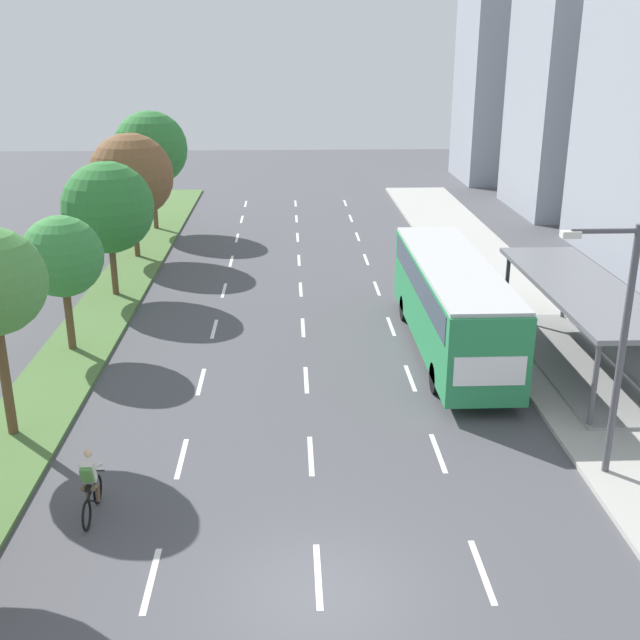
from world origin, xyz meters
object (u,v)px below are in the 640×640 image
(bus_shelter, at_px, (587,317))
(median_tree_fifth, at_px, (131,176))
(streetlight, at_px, (617,336))
(bus, at_px, (451,297))
(median_tree_farthest, at_px, (151,148))
(median_tree_third, at_px, (62,257))
(cyclist, at_px, (90,486))
(median_tree_fourth, at_px, (108,208))

(bus_shelter, xyz_separation_m, median_tree_fifth, (-17.96, 15.30, 2.42))
(streetlight, bearing_deg, bus, 103.98)
(median_tree_farthest, bearing_deg, streetlight, -61.06)
(bus, distance_m, streetlight, 9.16)
(median_tree_fifth, relative_size, streetlight, 0.97)
(bus_shelter, relative_size, median_tree_third, 2.07)
(bus_shelter, relative_size, median_tree_farthest, 1.47)
(cyclist, distance_m, streetlight, 13.11)
(bus, distance_m, median_tree_fifth, 19.39)
(bus_shelter, relative_size, bus, 0.90)
(median_tree_third, height_order, median_tree_fourth, median_tree_fourth)
(cyclist, xyz_separation_m, median_tree_farthest, (-3.23, 30.02, 4.05))
(median_tree_fourth, bearing_deg, bus_shelter, -26.40)
(median_tree_fifth, height_order, median_tree_farthest, median_tree_farthest)
(median_tree_fifth, relative_size, median_tree_farthest, 0.92)
(median_tree_farthest, bearing_deg, bus, -55.59)
(bus_shelter, distance_m, cyclist, 16.96)
(median_tree_third, distance_m, median_tree_farthest, 19.51)
(bus_shelter, bearing_deg, median_tree_fourth, 153.60)
(median_tree_fourth, bearing_deg, median_tree_third, -92.06)
(bus, height_order, median_tree_farthest, median_tree_farthest)
(bus_shelter, xyz_separation_m, streetlight, (-2.11, -6.97, 2.02))
(median_tree_fifth, height_order, streetlight, streetlight)
(bus_shelter, bearing_deg, median_tree_farthest, 129.58)
(cyclist, xyz_separation_m, streetlight, (12.67, 1.26, 3.10))
(bus_shelter, distance_m, median_tree_fifth, 23.72)
(bus_shelter, relative_size, median_tree_fifth, 1.60)
(median_tree_third, distance_m, median_tree_fifth, 13.00)
(bus, bearing_deg, bus_shelter, -22.10)
(bus_shelter, height_order, median_tree_fourth, median_tree_fourth)
(cyclist, distance_m, median_tree_third, 11.37)
(median_tree_third, height_order, median_tree_farthest, median_tree_farthest)
(median_tree_fourth, height_order, streetlight, streetlight)
(median_tree_fifth, distance_m, median_tree_farthest, 6.51)
(bus_shelter, height_order, median_tree_farthest, median_tree_farthest)
(bus_shelter, distance_m, median_tree_fourth, 19.93)
(streetlight, bearing_deg, median_tree_third, 149.64)
(bus_shelter, relative_size, streetlight, 1.56)
(median_tree_fourth, relative_size, streetlight, 0.90)
(bus_shelter, xyz_separation_m, median_tree_third, (-17.98, 2.32, 1.69))
(cyclist, bearing_deg, median_tree_third, 106.87)
(cyclist, height_order, median_tree_third, median_tree_third)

